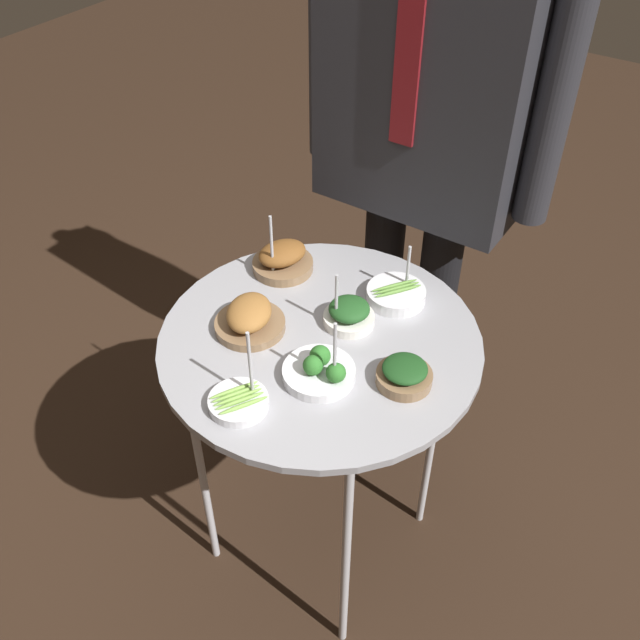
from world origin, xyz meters
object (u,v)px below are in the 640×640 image
Objects in this scene: bowl_broccoli_front_left at (320,370)px; serving_cart at (320,356)px; bowl_spinach_back_right at (349,314)px; bowl_asparagus_back_left at (396,294)px; waiter_figure at (427,109)px; bowl_roast_mid_right at (249,318)px; bowl_roast_front_right at (282,259)px; bowl_spinach_front_center at (404,374)px; bowl_asparagus_near_rim at (239,401)px.

serving_cart is at bearing 123.94° from bowl_broccoli_front_left.
bowl_broccoli_front_left is at bearing -76.71° from bowl_spinach_back_right.
bowl_asparagus_back_left is 0.08× the size of waiter_figure.
serving_cart is 4.98× the size of bowl_roast_mid_right.
waiter_figure is (0.18, 0.33, 0.29)m from bowl_roast_front_right.
bowl_broccoli_front_left reaches higher than bowl_spinach_back_right.
waiter_figure reaches higher than bowl_spinach_back_right.
bowl_broccoli_front_left is 0.21m from bowl_roast_mid_right.
bowl_spinach_back_right is at bearing -110.11° from bowl_asparagus_back_left.
bowl_roast_mid_right is 0.35m from bowl_spinach_front_center.
bowl_broccoli_front_left is 1.25× the size of bowl_asparagus_back_left.
bowl_spinach_back_right is 0.81× the size of bowl_asparagus_near_rim.
bowl_broccoli_front_left reaches higher than bowl_spinach_front_center.
bowl_broccoli_front_left is at bearing 59.55° from bowl_asparagus_near_rim.
bowl_asparagus_near_rim is (-0.02, -0.25, 0.07)m from serving_cart.
bowl_spinach_back_right is (-0.04, 0.17, 0.00)m from bowl_broccoli_front_left.
bowl_asparagus_back_left reaches higher than bowl_spinach_front_center.
bowl_asparagus_back_left is at bearing 69.89° from bowl_spinach_back_right.
bowl_roast_front_right is at bearing 137.75° from bowl_broccoli_front_left.
waiter_figure is at bearing 78.05° from bowl_roast_mid_right.
bowl_spinach_front_center is at bearing -25.87° from bowl_spinach_back_right.
bowl_asparagus_near_rim reaches higher than serving_cart.
serving_cart is 4.48× the size of bowl_roast_front_right.
bowl_asparagus_near_rim reaches higher than bowl_roast_mid_right.
bowl_spinach_front_center is at bearing 44.87° from bowl_asparagus_near_rim.
bowl_spinach_front_center reaches higher than serving_cart.
serving_cart is at bearing -108.87° from bowl_spinach_back_right.
bowl_spinach_back_right is 0.21m from bowl_spinach_front_center.
waiter_figure reaches higher than bowl_asparagus_near_rim.
waiter_figure reaches higher than bowl_asparagus_back_left.
serving_cart is 0.22m from bowl_asparagus_back_left.
bowl_spinach_back_right is at bearing 154.13° from bowl_spinach_front_center.
bowl_roast_mid_right reaches higher than serving_cart.
bowl_spinach_back_right is 0.82× the size of bowl_roast_front_right.
serving_cart is 5.73× the size of bowl_asparagus_back_left.
bowl_spinach_back_right reaches higher than bowl_spinach_front_center.
bowl_asparagus_near_rim reaches higher than bowl_spinach_back_right.
bowl_roast_front_right is 0.10× the size of waiter_figure.
bowl_asparagus_back_left is 0.43m from waiter_figure.
waiter_figure is at bearing 99.22° from bowl_broccoli_front_left.
bowl_spinach_back_right is 0.33m from bowl_asparagus_near_rim.
bowl_roast_mid_right is 0.22m from bowl_asparagus_near_rim.
bowl_broccoli_front_left is 0.96× the size of bowl_asparagus_near_rim.
bowl_asparagus_near_rim is 0.79m from waiter_figure.
bowl_roast_front_right is 1.28× the size of bowl_asparagus_back_left.
bowl_asparagus_near_rim is 0.46m from bowl_asparagus_back_left.
bowl_asparagus_near_rim is (-0.23, -0.23, -0.01)m from bowl_spinach_front_center.
bowl_asparagus_near_rim is at bearing -64.96° from bowl_roast_front_right.
bowl_spinach_front_center is at bearing -57.21° from bowl_asparagus_back_left.
bowl_spinach_front_center is at bearing -4.28° from serving_cart.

